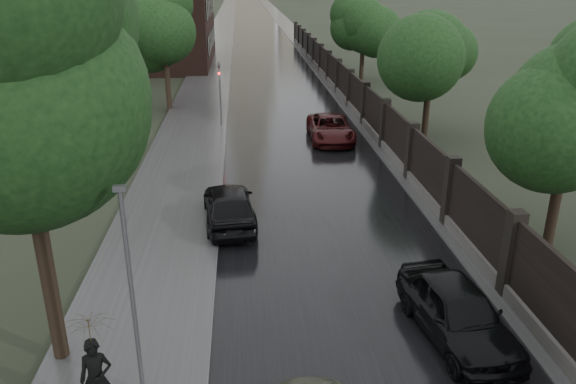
{
  "coord_description": "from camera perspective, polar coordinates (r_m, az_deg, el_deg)",
  "views": [
    {
      "loc": [
        -3.01,
        -8.78,
        8.91
      ],
      "look_at": [
        -1.44,
        10.07,
        1.5
      ],
      "focal_mm": 35.0,
      "sensor_mm": 36.0,
      "label": 1
    }
  ],
  "objects": [
    {
      "name": "traffic_light",
      "position": [
        34.42,
        -6.94,
        10.34
      ],
      "size": [
        0.16,
        0.32,
        4.0
      ],
      "color": "#59595E",
      "rests_on": "ground"
    },
    {
      "name": "tree_left_near",
      "position": [
        12.89,
        -25.81,
        8.13
      ],
      "size": [
        5.44,
        5.44,
        9.16
      ],
      "color": "black",
      "rests_on": "ground"
    },
    {
      "name": "sidewalk_left",
      "position": [
        199.0,
        -5.93,
        18.75
      ],
      "size": [
        4.0,
        420.0,
        0.16
      ],
      "primitive_type": "cube",
      "color": "#2D2D2D",
      "rests_on": "ground"
    },
    {
      "name": "tree_right_c",
      "position": [
        50.06,
        7.7,
        16.68
      ],
      "size": [
        4.08,
        4.08,
        7.01
      ],
      "color": "black",
      "rests_on": "ground"
    },
    {
      "name": "road",
      "position": [
        199.0,
        -4.11,
        18.79
      ],
      "size": [
        8.0,
        420.0,
        0.02
      ],
      "primitive_type": "cube",
      "color": "black",
      "rests_on": "ground"
    },
    {
      "name": "tree_right_b",
      "position": [
        32.77,
        14.41,
        13.81
      ],
      "size": [
        4.08,
        4.08,
        7.01
      ],
      "color": "black",
      "rests_on": "ground"
    },
    {
      "name": "tree_left_far",
      "position": [
        39.27,
        -12.51,
        15.56
      ],
      "size": [
        4.25,
        4.25,
        7.39
      ],
      "color": "black",
      "rests_on": "ground"
    },
    {
      "name": "tree_right_a",
      "position": [
        20.19,
        26.99,
        7.77
      ],
      "size": [
        4.08,
        4.08,
        7.01
      ],
      "color": "black",
      "rests_on": "ground"
    },
    {
      "name": "lamp_post",
      "position": [
        12.26,
        -15.56,
        -10.07
      ],
      "size": [
        0.25,
        0.12,
        5.11
      ],
      "color": "#59595E",
      "rests_on": "ground"
    },
    {
      "name": "hatchback_left",
      "position": [
        21.16,
        -6.0,
        -1.32
      ],
      "size": [
        2.25,
        4.73,
        1.56
      ],
      "primitive_type": "imported",
      "rotation": [
        0.0,
        0.0,
        3.23
      ],
      "color": "black",
      "rests_on": "ground"
    },
    {
      "name": "car_right_far",
      "position": [
        31.97,
        4.34,
        6.47
      ],
      "size": [
        2.45,
        5.15,
        1.42
      ],
      "primitive_type": "imported",
      "rotation": [
        0.0,
        0.0,
        -0.02
      ],
      "color": "black",
      "rests_on": "ground"
    },
    {
      "name": "car_right_near",
      "position": [
        15.4,
        16.83,
        -11.56
      ],
      "size": [
        2.41,
        4.73,
        1.54
      ],
      "primitive_type": "imported",
      "rotation": [
        0.0,
        0.0,
        0.13
      ],
      "color": "black",
      "rests_on": "ground"
    },
    {
      "name": "fence_right",
      "position": [
        42.24,
        5.8,
        10.51
      ],
      "size": [
        0.45,
        75.72,
        2.7
      ],
      "color": "#383533",
      "rests_on": "ground"
    },
    {
      "name": "verge_right",
      "position": [
        199.16,
        -2.44,
        18.83
      ],
      "size": [
        3.0,
        420.0,
        0.08
      ],
      "primitive_type": "cube",
      "color": "#2D2D2D",
      "rests_on": "ground"
    },
    {
      "name": "pedestrian_umbrella",
      "position": [
        12.29,
        -19.44,
        -13.83
      ],
      "size": [
        1.19,
        1.21,
        2.88
      ],
      "rotation": [
        0.0,
        0.0,
        0.12
      ],
      "color": "black",
      "rests_on": "sidewalk_left"
    }
  ]
}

